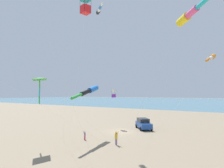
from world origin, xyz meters
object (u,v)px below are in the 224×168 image
(kite_delta_rainbow_low_near, at_px, (40,80))
(kite_windsock_checkered_midright, at_px, (89,91))
(parked_car, at_px, (143,124))
(person_child_green_jacket, at_px, (85,135))
(kite_windsock_white_trailing, at_px, (188,16))
(kite_box_green_low_center, at_px, (86,4))
(kite_box_purple_drifting, at_px, (114,93))
(kite_windsock_striped_overhead, at_px, (99,10))
(cooler_box, at_px, (144,126))
(person_adult_flyer, at_px, (116,137))
(kite_windsock_black_fish_shape, at_px, (211,58))

(kite_delta_rainbow_low_near, height_order, kite_windsock_checkered_midright, kite_delta_rainbow_low_near)
(parked_car, height_order, person_child_green_jacket, parked_car)
(kite_windsock_white_trailing, height_order, kite_box_green_low_center, kite_box_green_low_center)
(kite_windsock_white_trailing, relative_size, kite_box_green_low_center, 0.91)
(person_child_green_jacket, bearing_deg, kite_windsock_white_trailing, -92.84)
(kite_box_purple_drifting, xyz_separation_m, kite_windsock_white_trailing, (-10.85, -15.53, 7.26))
(person_child_green_jacket, relative_size, kite_box_green_low_center, 0.08)
(kite_windsock_white_trailing, xyz_separation_m, kite_windsock_striped_overhead, (1.12, 11.49, 3.89))
(person_child_green_jacket, xyz_separation_m, kite_box_purple_drifting, (10.18, 2.03, 5.64))
(kite_delta_rainbow_low_near, bearing_deg, person_child_green_jacket, -22.47)
(parked_car, height_order, cooler_box, parked_car)
(kite_windsock_checkered_midright, bearing_deg, kite_box_green_low_center, -141.82)
(kite_box_purple_drifting, relative_size, kite_box_green_low_center, 0.47)
(kite_box_purple_drifting, distance_m, kite_windsock_checkered_midright, 9.80)
(person_adult_flyer, relative_size, kite_windsock_checkered_midright, 0.11)
(person_child_green_jacket, distance_m, kite_box_purple_drifting, 11.81)
(kite_windsock_checkered_midright, height_order, kite_windsock_striped_overhead, kite_windsock_striped_overhead)
(parked_car, relative_size, person_child_green_jacket, 3.86)
(kite_windsock_black_fish_shape, relative_size, kite_delta_rainbow_low_near, 1.54)
(kite_box_green_low_center, distance_m, kite_windsock_striped_overhead, 8.62)
(cooler_box, relative_size, kite_windsock_white_trailing, 0.04)
(kite_box_green_low_center, height_order, kite_delta_rainbow_low_near, kite_box_green_low_center)
(parked_car, xyz_separation_m, kite_windsock_checkered_midright, (-10.97, 3.06, 5.61))
(person_adult_flyer, bearing_deg, kite_windsock_black_fish_shape, -31.75)
(kite_box_green_low_center, bearing_deg, parked_car, 8.26)
(kite_windsock_checkered_midright, bearing_deg, kite_box_purple_drifting, 13.03)
(person_child_green_jacket, bearing_deg, person_adult_flyer, -88.01)
(parked_car, relative_size, kite_box_green_low_center, 0.29)
(kite_windsock_black_fish_shape, xyz_separation_m, kite_box_green_low_center, (-21.18, 7.90, 2.41))
(person_adult_flyer, relative_size, kite_box_green_low_center, 0.11)
(person_child_green_jacket, bearing_deg, parked_car, -15.59)
(kite_box_green_low_center, relative_size, kite_windsock_striped_overhead, 0.85)
(kite_windsock_black_fish_shape, bearing_deg, person_adult_flyer, 148.25)
(kite_windsock_white_trailing, xyz_separation_m, kite_windsock_checkered_midright, (1.31, 13.33, -6.97))
(kite_box_purple_drifting, bearing_deg, person_adult_flyer, -145.41)
(kite_box_purple_drifting, relative_size, kite_delta_rainbow_low_near, 0.87)
(parked_car, height_order, kite_box_green_low_center, kite_box_green_low_center)
(kite_windsock_checkered_midright, xyz_separation_m, kite_windsock_striped_overhead, (-0.19, -1.83, 10.86))
(person_adult_flyer, distance_m, kite_windsock_checkered_midright, 7.35)
(person_adult_flyer, bearing_deg, kite_delta_rainbow_low_near, 128.39)
(parked_car, relative_size, kite_windsock_checkered_midright, 0.30)
(kite_windsock_black_fish_shape, xyz_separation_m, kite_delta_rainbow_low_near, (-20.07, 16.06, -4.16))
(kite_windsock_striped_overhead, bearing_deg, kite_windsock_black_fish_shape, -39.84)
(parked_car, relative_size, kite_windsock_black_fish_shape, 0.35)
(person_adult_flyer, xyz_separation_m, kite_windsock_striped_overhead, (0.28, 2.87, 16.50))
(kite_delta_rainbow_low_near, bearing_deg, kite_windsock_checkered_midright, -21.78)
(parked_car, distance_m, kite_delta_rainbow_low_near, 19.23)
(person_adult_flyer, height_order, kite_delta_rainbow_low_near, kite_delta_rainbow_low_near)
(cooler_box, xyz_separation_m, kite_delta_rainbow_low_near, (-19.50, 4.58, 7.59))
(parked_car, distance_m, kite_windsock_checkered_midright, 12.69)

